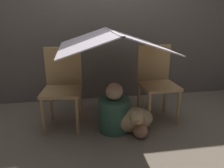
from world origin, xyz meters
The scene contains 8 objects.
ground_plane centered at (0.00, 0.00, 0.00)m, with size 8.80×8.80×0.00m, color gray.
wall_back centered at (0.00, 1.12, 1.25)m, with size 7.00×0.05×2.50m.
chair_left centered at (-0.57, 0.32, 0.51)m, with size 0.48×0.48×0.92m.
chair_right centered at (0.57, 0.32, 0.51)m, with size 0.44×0.44×0.92m.
sheet_canopy centered at (0.00, 0.24, 1.02)m, with size 1.16×1.15×0.20m.
person_front centered at (0.00, 0.09, 0.22)m, with size 0.36×0.36×0.57m.
dog centered at (0.19, 0.00, 0.16)m, with size 0.49×0.41×0.35m.
plush_toy centered at (0.25, -0.13, 0.10)m, with size 0.16×0.16×0.25m.
Camera 1 is at (-0.40, -2.14, 1.30)m, focal length 35.00 mm.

